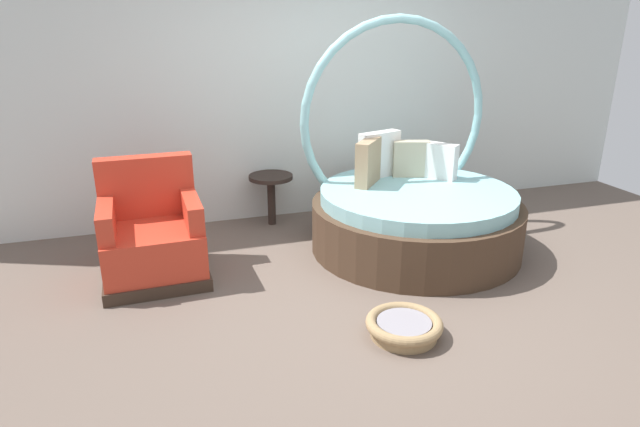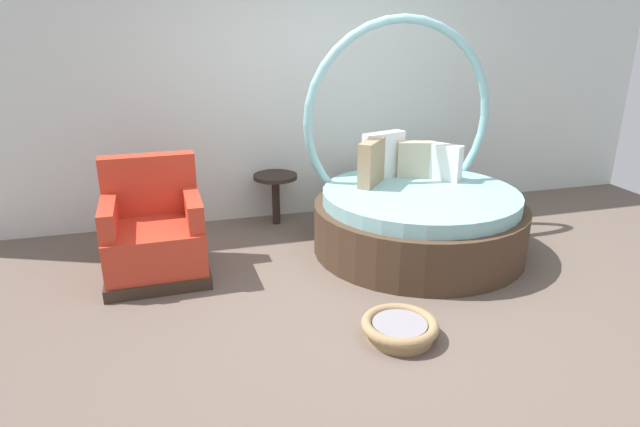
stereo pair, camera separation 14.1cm
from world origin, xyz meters
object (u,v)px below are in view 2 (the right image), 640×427
pet_basket (400,328)px  side_table (275,184)px  red_armchair (154,235)px  round_daybed (416,206)px

pet_basket → side_table: 2.37m
pet_basket → red_armchair: bearing=136.7°
pet_basket → round_daybed: bearing=61.8°
pet_basket → side_table: side_table is taller
red_armchair → side_table: red_armchair is taller
red_armchair → side_table: bearing=36.5°
round_daybed → red_armchair: (-2.28, 0.06, -0.06)m
red_armchair → pet_basket: (1.54, -1.45, -0.26)m
round_daybed → side_table: bearing=139.8°
pet_basket → side_table: bearing=98.9°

